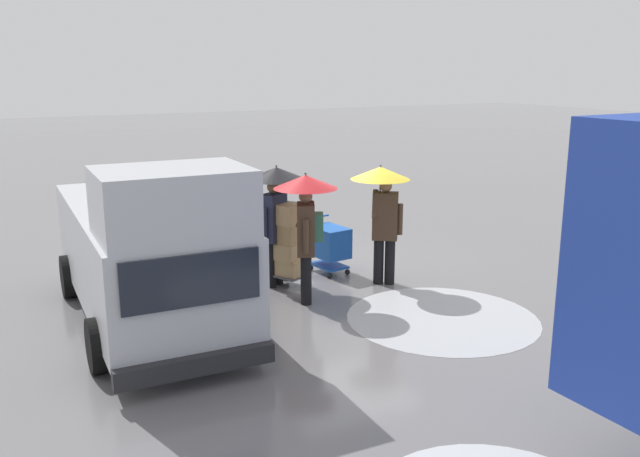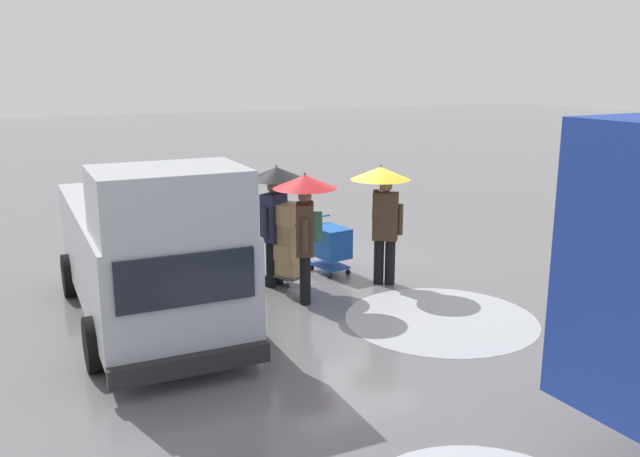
% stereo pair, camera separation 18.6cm
% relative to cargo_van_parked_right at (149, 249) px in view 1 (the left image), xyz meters
% --- Properties ---
extents(ground_plane, '(90.00, 90.00, 0.00)m').
position_rel_cargo_van_parked_right_xyz_m(ground_plane, '(-3.82, -1.04, -1.18)').
color(ground_plane, slate).
extents(slush_patch_under_van, '(2.97, 2.97, 0.01)m').
position_rel_cargo_van_parked_right_xyz_m(slush_patch_under_van, '(-4.03, 1.84, -1.18)').
color(slush_patch_under_van, '#ADAFB5').
rests_on(slush_patch_under_van, ground).
extents(cargo_van_parked_right, '(2.31, 5.39, 2.60)m').
position_rel_cargo_van_parked_right_xyz_m(cargo_van_parked_right, '(0.00, 0.00, 0.00)').
color(cargo_van_parked_right, '#B7BABF').
rests_on(cargo_van_parked_right, ground).
extents(shopping_cart_vendor, '(0.66, 0.88, 1.02)m').
position_rel_cargo_van_parked_right_xyz_m(shopping_cart_vendor, '(-3.61, -1.08, -0.61)').
color(shopping_cart_vendor, '#1951B2').
rests_on(shopping_cart_vendor, ground).
extents(hand_dolly_boxes, '(0.76, 0.85, 1.49)m').
position_rel_cargo_van_parked_right_xyz_m(hand_dolly_boxes, '(-2.57, -0.69, -0.35)').
color(hand_dolly_boxes, '#515156').
rests_on(hand_dolly_boxes, ground).
extents(pedestrian_pink_side, '(1.04, 1.04, 2.15)m').
position_rel_cargo_van_parked_right_xyz_m(pedestrian_pink_side, '(-4.13, -0.09, 0.39)').
color(pedestrian_pink_side, black).
rests_on(pedestrian_pink_side, ground).
extents(pedestrian_black_side, '(1.04, 1.04, 2.15)m').
position_rel_cargo_van_parked_right_xyz_m(pedestrian_black_side, '(-2.44, -0.88, 0.41)').
color(pedestrian_black_side, black).
rests_on(pedestrian_black_side, ground).
extents(pedestrian_white_side, '(1.04, 1.04, 2.15)m').
position_rel_cargo_van_parked_right_xyz_m(pedestrian_white_side, '(-2.53, 0.14, 0.39)').
color(pedestrian_white_side, black).
rests_on(pedestrian_white_side, ground).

